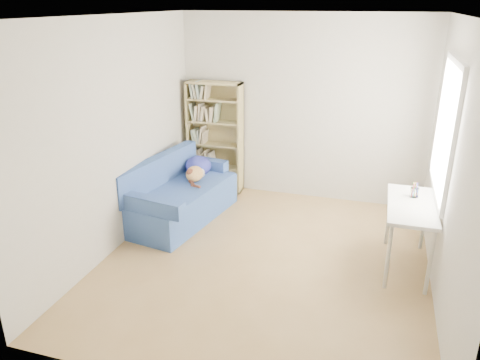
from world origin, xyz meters
name	(u,v)px	position (x,y,z in m)	size (l,w,h in m)	color
ground	(265,260)	(0.00, 0.00, 0.00)	(4.00, 4.00, 0.00)	olive
room_shell	(279,118)	(0.10, 0.03, 1.64)	(3.54, 4.04, 2.62)	silver
sofa	(180,195)	(-1.37, 0.76, 0.32)	(1.07, 1.82, 0.83)	navy
bookshelf	(215,141)	(-1.25, 1.86, 0.76)	(0.82, 0.26, 1.65)	tan
desk	(411,212)	(1.49, 0.32, 0.66)	(0.49, 1.07, 0.75)	white
pen_cup	(414,191)	(1.51, 0.52, 0.81)	(0.09, 0.09, 0.17)	white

